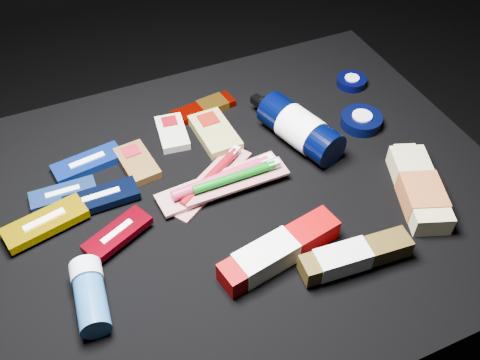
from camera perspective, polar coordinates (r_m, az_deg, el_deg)
name	(u,v)px	position (r m, az deg, el deg)	size (l,w,h in m)	color
ground	(236,308)	(1.28, -0.44, -13.53)	(3.00, 3.00, 0.00)	black
cloth_table	(235,259)	(1.12, -0.50, -8.38)	(0.98, 0.78, 0.40)	black
luna_bar_0	(88,163)	(1.04, -15.92, 1.76)	(0.14, 0.07, 0.02)	#133AB8
luna_bar_1	(63,194)	(1.00, -18.31, -1.42)	(0.12, 0.05, 0.02)	#21499A
luna_bar_2	(102,198)	(0.97, -14.53, -1.83)	(0.13, 0.05, 0.02)	black
luna_bar_3	(45,223)	(0.95, -20.05, -4.31)	(0.15, 0.08, 0.02)	#D9AD00
luna_bar_4	(118,234)	(0.90, -12.93, -5.63)	(0.12, 0.09, 0.02)	#6E000D
clif_bar_0	(136,161)	(1.02, -11.00, 1.95)	(0.07, 0.11, 0.02)	brown
clif_bar_1	(172,131)	(1.08, -7.28, 5.17)	(0.07, 0.11, 0.02)	#B8B7B0
clif_bar_2	(214,131)	(1.07, -2.80, 5.22)	(0.07, 0.13, 0.02)	#9D8F4F
power_bar	(206,107)	(1.13, -3.61, 7.74)	(0.14, 0.06, 0.02)	#790500
lotion_bottle	(300,129)	(1.04, 6.41, 5.48)	(0.12, 0.23, 0.07)	black
cream_tin_upper	(351,81)	(1.22, 11.81, 10.25)	(0.06, 0.06, 0.02)	black
cream_tin_lower	(361,120)	(1.12, 12.81, 6.21)	(0.08, 0.08, 0.03)	black
bodywash_bottle	(419,190)	(0.99, 18.56, -0.99)	(0.12, 0.20, 0.04)	#C5B984
deodorant_stick	(90,295)	(0.84, -15.70, -11.71)	(0.06, 0.12, 0.05)	#1F528F
toothbrush_pack_0	(211,179)	(0.98, -3.08, 0.15)	(0.20, 0.15, 0.02)	#BBB1AE
toothbrush_pack_1	(223,180)	(0.96, -1.81, 0.01)	(0.24, 0.07, 0.03)	beige
toothbrush_pack_2	(236,179)	(0.95, -0.42, 0.11)	(0.20, 0.05, 0.02)	#AEA7A2
toothpaste_carton_red	(275,253)	(0.86, 3.77, -7.76)	(0.22, 0.09, 0.04)	#850001
toothpaste_carton_green	(351,257)	(0.86, 11.74, -8.04)	(0.19, 0.06, 0.04)	#3E2E0F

